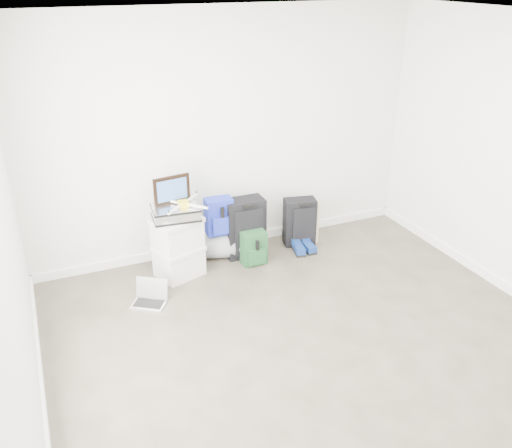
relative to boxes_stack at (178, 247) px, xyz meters
name	(u,v)px	position (x,y,z in m)	size (l,w,h in m)	color
ground	(338,374)	(0.75, -2.05, -0.34)	(5.00, 5.00, 0.00)	#3B352B
room_envelope	(352,176)	(0.75, -2.04, 1.38)	(4.52, 5.02, 2.71)	silver
boxes_stack	(178,247)	(0.00, 0.00, 0.00)	(0.57, 0.51, 0.67)	silver
briefcase	(176,212)	(0.00, 0.00, 0.40)	(0.47, 0.34, 0.14)	#B2B2B7
painting	(172,190)	(0.00, 0.10, 0.62)	(0.39, 0.08, 0.30)	black
drone	(183,203)	(0.08, -0.02, 0.50)	(0.43, 0.43, 0.05)	yellow
duffel_bag	(219,244)	(0.53, 0.21, -0.18)	(0.32, 0.32, 0.51)	gray
blue_backpack	(219,217)	(0.53, 0.18, 0.18)	(0.31, 0.23, 0.42)	#1B27B3
large_suitcase	(245,228)	(0.82, 0.14, 0.00)	(0.44, 0.29, 0.69)	black
green_backpack	(254,249)	(0.84, -0.09, -0.15)	(0.27, 0.20, 0.38)	#143819
carry_on	(300,222)	(1.53, 0.14, -0.05)	(0.40, 0.31, 0.57)	black
shoes	(303,248)	(1.48, -0.05, -0.29)	(0.27, 0.30, 0.09)	black
rolled_rug	(312,222)	(1.69, 0.14, -0.08)	(0.17, 0.17, 0.51)	tan
laptop	(150,297)	(-0.42, -0.41, -0.28)	(0.40, 0.38, 0.23)	#BBBBBF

